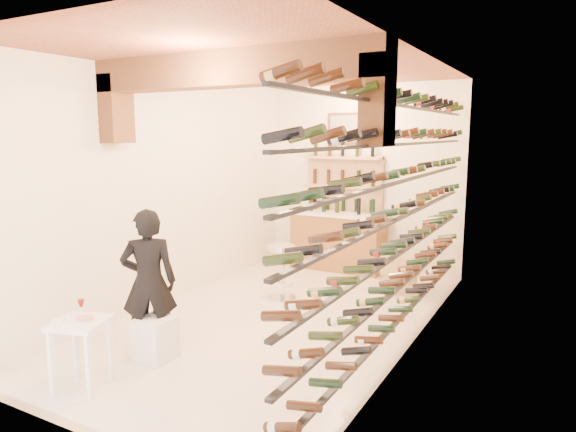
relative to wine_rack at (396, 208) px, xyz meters
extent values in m
plane|color=silver|center=(-1.53, 0.00, -1.55)|extent=(6.00, 6.00, 0.00)
cube|color=white|center=(-1.53, 3.00, 0.05)|extent=(3.50, 0.02, 3.20)
cube|color=white|center=(-1.53, -3.00, 0.05)|extent=(3.50, 0.02, 3.20)
cube|color=white|center=(-3.28, 0.00, 0.05)|extent=(0.02, 6.00, 3.20)
cube|color=white|center=(0.22, 0.00, 0.05)|extent=(0.02, 6.00, 3.20)
cube|color=#975035|center=(-1.53, 0.00, 1.65)|extent=(3.50, 6.00, 0.02)
cube|color=#965B34|center=(-1.53, -1.00, 1.47)|extent=(3.50, 0.35, 0.36)
cube|color=#965B34|center=(-3.16, -1.00, 1.10)|extent=(0.24, 0.35, 0.80)
cube|color=#965B34|center=(0.10, -1.00, 1.10)|extent=(0.24, 0.35, 0.80)
cube|color=black|center=(0.06, 0.00, -1.30)|extent=(0.06, 5.70, 0.03)
cube|color=black|center=(0.06, 0.00, -0.90)|extent=(0.06, 5.70, 0.03)
cube|color=black|center=(0.06, 0.00, -0.50)|extent=(0.06, 5.70, 0.03)
cube|color=black|center=(0.06, 0.00, -0.10)|extent=(0.06, 5.70, 0.03)
cube|color=black|center=(0.06, 0.00, 0.30)|extent=(0.06, 5.70, 0.03)
cube|color=black|center=(0.06, 0.00, 0.70)|extent=(0.06, 5.70, 0.03)
cube|color=black|center=(0.06, 0.00, 1.10)|extent=(0.06, 5.70, 0.03)
cube|color=#99642F|center=(-1.83, 2.65, -1.07)|extent=(1.60, 0.55, 0.96)
cube|color=white|center=(-1.83, 2.65, -0.56)|extent=(1.70, 0.62, 0.05)
cube|color=tan|center=(-1.83, 2.92, -0.55)|extent=(1.40, 0.10, 2.00)
cube|color=tan|center=(-1.83, 2.82, -1.10)|extent=(1.40, 0.28, 0.04)
cube|color=tan|center=(-1.83, 2.82, -0.60)|extent=(1.40, 0.28, 0.04)
cube|color=tan|center=(-1.83, 2.82, -0.10)|extent=(1.40, 0.28, 0.04)
cube|color=tan|center=(-1.83, 2.82, 0.40)|extent=(1.40, 0.28, 0.04)
cube|color=brown|center=(-1.83, 2.97, 0.90)|extent=(0.70, 0.04, 0.55)
cube|color=#99998C|center=(-1.83, 2.94, 0.90)|extent=(0.60, 0.01, 0.45)
cube|color=white|center=(-2.19, -2.47, -0.91)|extent=(0.58, 0.58, 0.04)
cube|color=white|center=(-2.31, -2.70, -1.24)|extent=(0.04, 0.04, 0.62)
cube|color=white|center=(-1.96, -2.59, -1.24)|extent=(0.04, 0.04, 0.62)
cube|color=white|center=(-2.43, -2.35, -1.24)|extent=(0.04, 0.04, 0.62)
cube|color=white|center=(-2.07, -2.24, -1.24)|extent=(0.04, 0.04, 0.62)
cylinder|color=white|center=(-2.15, -2.45, -0.88)|extent=(0.21, 0.21, 0.01)
cylinder|color=#BF7266|center=(-2.15, -2.45, -0.86)|extent=(0.16, 0.16, 0.02)
cube|color=white|center=(-2.35, -2.58, -0.88)|extent=(0.15, 0.15, 0.01)
cylinder|color=white|center=(-2.33, -2.34, -0.88)|extent=(0.06, 0.06, 0.00)
cylinder|color=white|center=(-2.33, -2.34, -0.84)|extent=(0.01, 0.01, 0.08)
cone|color=#600C08|center=(-2.33, -2.34, -0.78)|extent=(0.07, 0.07, 0.07)
cube|color=white|center=(-2.04, -1.66, -1.32)|extent=(0.37, 0.37, 0.45)
imported|color=black|center=(-2.19, -1.58, -0.75)|extent=(0.69, 0.66, 1.59)
cylinder|color=silver|center=(-1.85, 0.70, -1.53)|extent=(0.41, 0.41, 0.03)
cylinder|color=silver|center=(-1.85, 0.70, -1.17)|extent=(0.08, 0.08, 0.72)
cylinder|color=silver|center=(-1.85, 0.70, -0.79)|extent=(0.39, 0.39, 0.07)
torus|color=silver|center=(-1.85, 0.70, -1.32)|extent=(0.31, 0.31, 0.02)
cube|color=tan|center=(-0.46, 1.84, -1.41)|extent=(0.55, 0.47, 0.28)
cube|color=tan|center=(-0.46, 1.84, -1.12)|extent=(0.53, 0.37, 0.30)
camera|label=1|loc=(1.66, -5.49, 0.81)|focal=32.01mm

